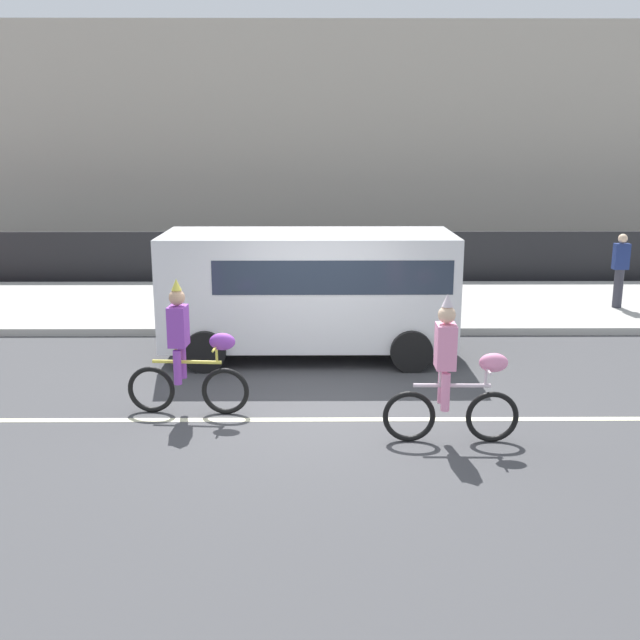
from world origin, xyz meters
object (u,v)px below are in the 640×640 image
pedestrian_onlooker (620,269)px  parade_cyclist_pink (453,378)px  parked_van_white (313,284)px  parade_cyclist_purple (188,356)px

pedestrian_onlooker → parade_cyclist_pink: bearing=-124.6°
parked_van_white → pedestrian_onlooker: parked_van_white is taller
parade_cyclist_pink → pedestrian_onlooker: (4.92, 7.14, 0.17)m
parked_van_white → parade_cyclist_purple: bearing=-120.5°
parked_van_white → pedestrian_onlooker: 7.40m
parked_van_white → pedestrian_onlooker: (6.68, 3.17, -0.27)m
parade_cyclist_pink → pedestrian_onlooker: bearing=55.4°
parade_cyclist_purple → parked_van_white: size_ratio=0.38×
parade_cyclist_purple → pedestrian_onlooker: bearing=35.9°
pedestrian_onlooker → parked_van_white: bearing=-154.6°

